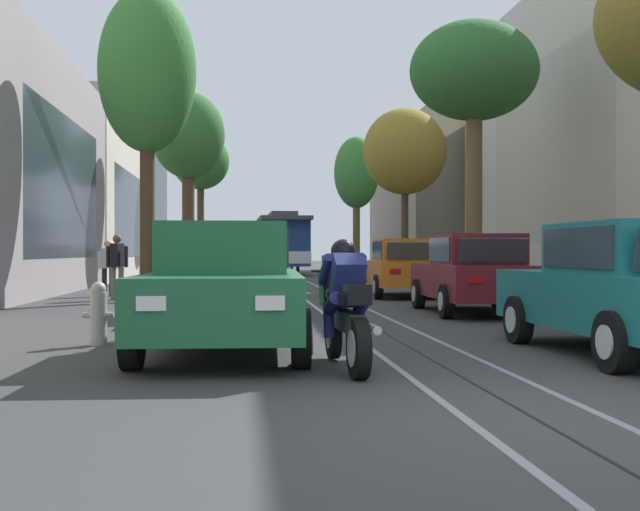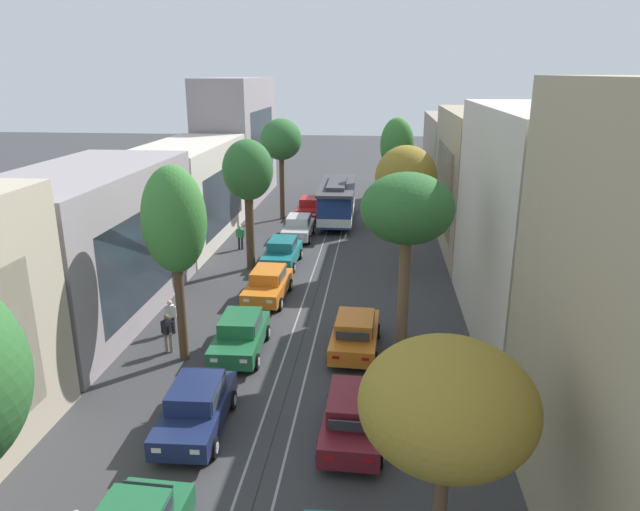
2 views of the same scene
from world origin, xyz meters
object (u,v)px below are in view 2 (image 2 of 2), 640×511
at_px(parked_car_silver_sixth_left, 298,227).
at_px(street_tree_kerb_left_mid, 248,173).
at_px(parked_car_navy_second_left, 196,407).
at_px(street_tree_kerb_left_fourth, 281,140).
at_px(pedestrian_on_right_pavement, 240,236).
at_px(street_tree_kerb_left_second, 174,222).
at_px(street_tree_kerb_right_second, 407,212).
at_px(parked_car_orange_mid_right, 355,333).
at_px(street_tree_kerb_right_mid, 406,178).
at_px(parked_car_maroon_second_right, 354,416).
at_px(pedestrian_crossing_far, 170,315).
at_px(parked_car_orange_fourth_left, 268,284).
at_px(cable_car_trolley, 337,202).
at_px(street_tree_kerb_right_fourth, 397,146).
at_px(parked_car_teal_fifth_left, 282,252).
at_px(pedestrian_on_left_pavement, 168,331).
at_px(street_tree_kerb_right_near, 447,405).
at_px(parked_car_green_mid_left, 240,334).
at_px(parked_car_red_far_left, 310,207).

xyz_separation_m(parked_car_silver_sixth_left, street_tree_kerb_left_mid, (-1.88, -6.74, 4.87)).
relative_size(parked_car_navy_second_left, street_tree_kerb_left_fourth, 0.57).
relative_size(parked_car_navy_second_left, pedestrian_on_right_pavement, 2.73).
height_order(street_tree_kerb_left_second, street_tree_kerb_right_second, street_tree_kerb_left_second).
relative_size(parked_car_orange_mid_right, street_tree_kerb_right_mid, 0.61).
relative_size(parked_car_maroon_second_right, pedestrian_crossing_far, 2.82).
bearing_deg(parked_car_orange_fourth_left, cable_car_trolley, 81.61).
bearing_deg(street_tree_kerb_right_fourth, parked_car_teal_fifth_left, -118.95).
xyz_separation_m(street_tree_kerb_left_fourth, pedestrian_on_left_pavement, (-0.96, -23.14, -5.14)).
xyz_separation_m(parked_car_silver_sixth_left, street_tree_kerb_right_fourth, (6.72, 6.58, 4.83)).
bearing_deg(street_tree_kerb_left_mid, parked_car_orange_fourth_left, -67.95).
relative_size(parked_car_silver_sixth_left, street_tree_kerb_right_second, 0.58).
height_order(street_tree_kerb_left_mid, pedestrian_on_left_pavement, street_tree_kerb_left_mid).
height_order(street_tree_kerb_right_near, street_tree_kerb_right_fourth, street_tree_kerb_right_fourth).
xyz_separation_m(street_tree_kerb_left_second, street_tree_kerb_right_fourth, (8.87, 24.73, -0.04)).
bearing_deg(street_tree_kerb_right_mid, street_tree_kerb_right_second, -92.16).
bearing_deg(parked_car_green_mid_left, pedestrian_crossing_far, 156.61).
bearing_deg(pedestrian_on_right_pavement, pedestrian_on_left_pavement, -88.37).
bearing_deg(street_tree_kerb_left_second, parked_car_orange_fourth_left, 72.32).
distance_m(street_tree_kerb_right_fourth, pedestrian_on_right_pavement, 14.68).
bearing_deg(parked_car_green_mid_left, parked_car_orange_fourth_left, 89.73).
xyz_separation_m(cable_car_trolley, pedestrian_on_right_pavement, (-5.73, -7.42, -0.75)).
height_order(parked_car_teal_fifth_left, street_tree_kerb_right_near, street_tree_kerb_right_near).
bearing_deg(street_tree_kerb_right_fourth, street_tree_kerb_right_second, -90.52).
xyz_separation_m(parked_car_red_far_left, street_tree_kerb_left_second, (-2.22, -24.41, 4.87)).
distance_m(street_tree_kerb_right_second, street_tree_kerb_right_mid, 11.35).
height_order(street_tree_kerb_left_mid, pedestrian_on_right_pavement, street_tree_kerb_left_mid).
xyz_separation_m(parked_car_orange_fourth_left, pedestrian_on_left_pavement, (-2.98, -6.24, 0.15)).
bearing_deg(street_tree_kerb_right_fourth, parked_car_green_mid_left, -105.73).
distance_m(street_tree_kerb_left_fourth, street_tree_kerb_right_second, 24.25).
bearing_deg(street_tree_kerb_left_fourth, pedestrian_crossing_far, -93.96).
bearing_deg(pedestrian_crossing_far, parked_car_silver_sixth_left, 77.61).
height_order(street_tree_kerb_right_second, cable_car_trolley, street_tree_kerb_right_second).
xyz_separation_m(cable_car_trolley, pedestrian_crossing_far, (-5.83, -20.32, -0.79)).
distance_m(street_tree_kerb_left_fourth, street_tree_kerb_right_near, 34.78).
bearing_deg(street_tree_kerb_right_near, parked_car_green_mid_left, 123.07).
xyz_separation_m(parked_car_orange_fourth_left, parked_car_orange_mid_right, (4.63, -5.38, 0.00)).
bearing_deg(street_tree_kerb_right_near, pedestrian_on_left_pavement, 133.57).
bearing_deg(parked_car_orange_fourth_left, street_tree_kerb_right_near, -67.39).
relative_size(parked_car_silver_sixth_left, street_tree_kerb_left_second, 0.56).
xyz_separation_m(parked_car_orange_mid_right, street_tree_kerb_right_mid, (2.30, 10.91, 4.56)).
bearing_deg(parked_car_red_far_left, street_tree_kerb_left_second, -95.20).
bearing_deg(parked_car_maroon_second_right, street_tree_kerb_right_near, -68.31).
relative_size(parked_car_green_mid_left, parked_car_silver_sixth_left, 1.01).
xyz_separation_m(parked_car_orange_fourth_left, street_tree_kerb_left_mid, (-1.89, 4.65, 4.87)).
bearing_deg(street_tree_kerb_right_second, pedestrian_on_right_pavement, 124.82).
bearing_deg(street_tree_kerb_right_second, street_tree_kerb_right_mid, 87.84).
bearing_deg(parked_car_teal_fifth_left, parked_car_navy_second_left, -90.03).
height_order(parked_car_navy_second_left, pedestrian_on_right_pavement, pedestrian_on_right_pavement).
xyz_separation_m(parked_car_silver_sixth_left, parked_car_maroon_second_right, (4.86, -22.81, 0.00)).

